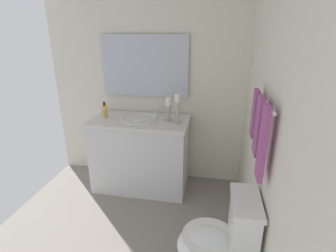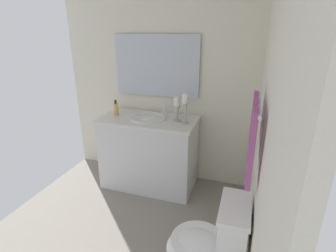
{
  "view_description": "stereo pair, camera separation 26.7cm",
  "coord_description": "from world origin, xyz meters",
  "px_view_note": "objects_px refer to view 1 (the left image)",
  "views": [
    {
      "loc": [
        1.7,
        0.79,
        1.77
      ],
      "look_at": [
        -0.26,
        0.43,
        1.03
      ],
      "focal_mm": 27.47,
      "sensor_mm": 36.0,
      "label": 1
    },
    {
      "loc": [
        1.64,
        1.05,
        1.77
      ],
      "look_at": [
        -0.26,
        0.43,
        1.03
      ],
      "focal_mm": 27.47,
      "sensor_mm": 36.0,
      "label": 2
    }
  ],
  "objects_px": {
    "candle_holder_short": "(169,109)",
    "towel_near_vanity": "(255,114)",
    "soap_bottle": "(105,111)",
    "vanity_cabinet": "(141,154)",
    "toilet": "(219,243)",
    "towel_center": "(258,126)",
    "towel_near_corner": "(263,144)",
    "candle_holder_tall": "(178,107)",
    "sink_basin": "(140,123)",
    "towel_bar": "(265,100)",
    "mirror": "(145,66)"
  },
  "relations": [
    {
      "from": "candle_holder_tall",
      "to": "towel_bar",
      "type": "relative_size",
      "value": 0.52
    },
    {
      "from": "soap_bottle",
      "to": "towel_bar",
      "type": "distance_m",
      "value": 1.84
    },
    {
      "from": "vanity_cabinet",
      "to": "towel_near_vanity",
      "type": "relative_size",
      "value": 3.14
    },
    {
      "from": "towel_near_vanity",
      "to": "mirror",
      "type": "bearing_deg",
      "value": -132.53
    },
    {
      "from": "towel_center",
      "to": "vanity_cabinet",
      "type": "bearing_deg",
      "value": -130.34
    },
    {
      "from": "soap_bottle",
      "to": "toilet",
      "type": "relative_size",
      "value": 0.24
    },
    {
      "from": "towel_near_vanity",
      "to": "vanity_cabinet",
      "type": "bearing_deg",
      "value": -123.53
    },
    {
      "from": "towel_near_vanity",
      "to": "towel_near_corner",
      "type": "height_order",
      "value": "same"
    },
    {
      "from": "mirror",
      "to": "towel_bar",
      "type": "distance_m",
      "value": 1.65
    },
    {
      "from": "soap_bottle",
      "to": "towel_near_vanity",
      "type": "distance_m",
      "value": 1.69
    },
    {
      "from": "soap_bottle",
      "to": "toilet",
      "type": "distance_m",
      "value": 1.82
    },
    {
      "from": "candle_holder_tall",
      "to": "towel_near_corner",
      "type": "relative_size",
      "value": 0.68
    },
    {
      "from": "soap_bottle",
      "to": "towel_near_corner",
      "type": "distance_m",
      "value": 1.9
    },
    {
      "from": "toilet",
      "to": "towel_center",
      "type": "height_order",
      "value": "towel_center"
    },
    {
      "from": "candle_holder_short",
      "to": "toilet",
      "type": "height_order",
      "value": "candle_holder_short"
    },
    {
      "from": "toilet",
      "to": "sink_basin",
      "type": "bearing_deg",
      "value": -142.02
    },
    {
      "from": "vanity_cabinet",
      "to": "towel_bar",
      "type": "relative_size",
      "value": 1.79
    },
    {
      "from": "soap_bottle",
      "to": "candle_holder_short",
      "type": "bearing_deg",
      "value": 90.61
    },
    {
      "from": "mirror",
      "to": "towel_center",
      "type": "distance_m",
      "value": 1.65
    },
    {
      "from": "sink_basin",
      "to": "towel_near_corner",
      "type": "distance_m",
      "value": 1.62
    },
    {
      "from": "toilet",
      "to": "towel_bar",
      "type": "xyz_separation_m",
      "value": [
        -0.21,
        0.22,
        0.99
      ]
    },
    {
      "from": "soap_bottle",
      "to": "towel_near_vanity",
      "type": "height_order",
      "value": "towel_near_vanity"
    },
    {
      "from": "candle_holder_short",
      "to": "toilet",
      "type": "relative_size",
      "value": 0.35
    },
    {
      "from": "towel_bar",
      "to": "candle_holder_tall",
      "type": "bearing_deg",
      "value": -142.69
    },
    {
      "from": "towel_bar",
      "to": "towel_center",
      "type": "relative_size",
      "value": 1.55
    },
    {
      "from": "mirror",
      "to": "soap_bottle",
      "type": "xyz_separation_m",
      "value": [
        0.28,
        -0.4,
        -0.47
      ]
    },
    {
      "from": "soap_bottle",
      "to": "toilet",
      "type": "height_order",
      "value": "soap_bottle"
    },
    {
      "from": "towel_near_corner",
      "to": "toilet",
      "type": "bearing_deg",
      "value": -88.07
    },
    {
      "from": "vanity_cabinet",
      "to": "toilet",
      "type": "bearing_deg",
      "value": 38.01
    },
    {
      "from": "toilet",
      "to": "towel_center",
      "type": "relative_size",
      "value": 1.89
    },
    {
      "from": "vanity_cabinet",
      "to": "candle_holder_tall",
      "type": "relative_size",
      "value": 3.46
    },
    {
      "from": "toilet",
      "to": "towel_near_corner",
      "type": "height_order",
      "value": "towel_near_corner"
    },
    {
      "from": "sink_basin",
      "to": "candle_holder_short",
      "type": "relative_size",
      "value": 1.53
    },
    {
      "from": "vanity_cabinet",
      "to": "toilet",
      "type": "height_order",
      "value": "vanity_cabinet"
    },
    {
      "from": "candle_holder_tall",
      "to": "candle_holder_short",
      "type": "relative_size",
      "value": 1.21
    },
    {
      "from": "sink_basin",
      "to": "soap_bottle",
      "type": "xyz_separation_m",
      "value": [
        -0.0,
        -0.4,
        0.11
      ]
    },
    {
      "from": "sink_basin",
      "to": "towel_near_vanity",
      "type": "distance_m",
      "value": 1.38
    },
    {
      "from": "toilet",
      "to": "towel_center",
      "type": "xyz_separation_m",
      "value": [
        -0.21,
        0.2,
        0.81
      ]
    },
    {
      "from": "candle_holder_tall",
      "to": "toilet",
      "type": "bearing_deg",
      "value": 22.65
    },
    {
      "from": "vanity_cabinet",
      "to": "mirror",
      "type": "height_order",
      "value": "mirror"
    },
    {
      "from": "towel_near_corner",
      "to": "towel_near_vanity",
      "type": "bearing_deg",
      "value": 180.0
    },
    {
      "from": "vanity_cabinet",
      "to": "sink_basin",
      "type": "height_order",
      "value": "sink_basin"
    },
    {
      "from": "sink_basin",
      "to": "vanity_cabinet",
      "type": "bearing_deg",
      "value": -90.0
    },
    {
      "from": "towel_near_vanity",
      "to": "towel_bar",
      "type": "bearing_deg",
      "value": 5.02
    },
    {
      "from": "mirror",
      "to": "soap_bottle",
      "type": "relative_size",
      "value": 5.6
    },
    {
      "from": "vanity_cabinet",
      "to": "towel_near_vanity",
      "type": "bearing_deg",
      "value": 56.47
    },
    {
      "from": "candle_holder_short",
      "to": "towel_near_corner",
      "type": "xyz_separation_m",
      "value": [
        1.15,
        0.77,
        0.16
      ]
    },
    {
      "from": "candle_holder_short",
      "to": "towel_near_vanity",
      "type": "height_order",
      "value": "towel_near_vanity"
    },
    {
      "from": "soap_bottle",
      "to": "towel_near_vanity",
      "type": "bearing_deg",
      "value": 64.07
    },
    {
      "from": "towel_bar",
      "to": "towel_near_vanity",
      "type": "height_order",
      "value": "towel_near_vanity"
    }
  ]
}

